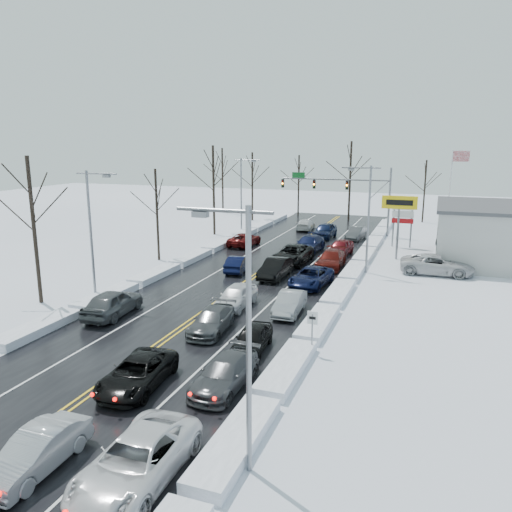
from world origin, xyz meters
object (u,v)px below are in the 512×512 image
at_px(traffic_signal_mast, 346,188).
at_px(oncoming_car_0, 238,271).
at_px(tires_plus_sign, 399,207).
at_px(flagpole, 452,186).

relative_size(traffic_signal_mast, oncoming_car_0, 3.19).
relative_size(tires_plus_sign, flagpole, 0.60).
xyz_separation_m(traffic_signal_mast, tires_plus_sign, (7.05, -12.00, -0.49)).
relative_size(flagpole, oncoming_car_0, 2.40).
bearing_deg(traffic_signal_mast, flagpole, 9.73).
distance_m(traffic_signal_mast, flagpole, 11.90).
bearing_deg(flagpole, oncoming_car_0, -126.06).
height_order(tires_plus_sign, oncoming_car_0, tires_plus_sign).
bearing_deg(oncoming_car_0, traffic_signal_mast, -110.75).
bearing_deg(tires_plus_sign, oncoming_car_0, -142.77).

